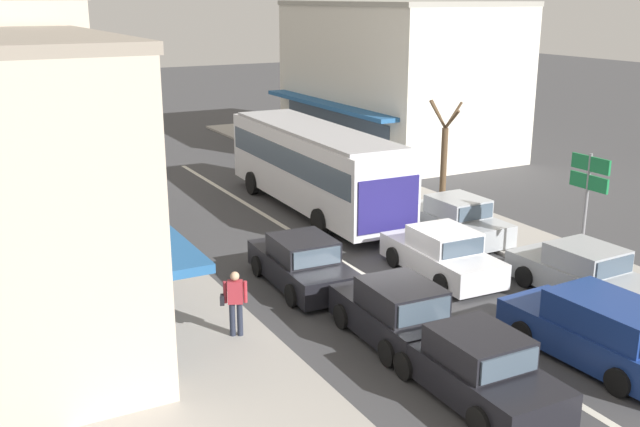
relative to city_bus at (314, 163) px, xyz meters
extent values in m
plane|color=#3F3F42|center=(-1.99, -7.96, -1.88)|extent=(140.00, 140.00, 0.00)
cube|color=silver|center=(-1.99, -3.96, -1.88)|extent=(0.20, 28.00, 0.01)
cube|color=#A39E96|center=(-8.79, -1.96, -1.81)|extent=(5.20, 44.00, 0.14)
cube|color=#A39E96|center=(4.21, -1.96, -1.82)|extent=(2.80, 44.00, 0.12)
cube|color=#23568E|center=(-8.73, -7.34, 0.82)|extent=(1.10, 7.78, 0.20)
cube|color=#425160|center=(-9.15, -7.34, -0.48)|extent=(0.06, 6.77, 1.80)
cube|color=#4C4742|center=(-8.13, 0.97, 0.82)|extent=(1.10, 7.21, 0.20)
cube|color=#425160|center=(-8.55, 0.97, -0.48)|extent=(0.06, 6.27, 1.80)
cube|color=silver|center=(9.51, 8.70, 1.89)|extent=(7.49, 12.98, 7.54)
cube|color=#23568E|center=(5.31, 8.70, 0.82)|extent=(1.10, 11.94, 0.20)
cube|color=#425160|center=(5.73, 8.70, -0.48)|extent=(0.06, 10.39, 1.80)
cube|color=#A19D92|center=(9.51, 8.70, 5.78)|extent=(7.65, 12.98, 0.24)
cube|color=silver|center=(0.00, 0.01, -0.12)|extent=(2.81, 10.87, 2.70)
cube|color=#425160|center=(0.00, 0.01, 0.28)|extent=(2.84, 10.44, 0.90)
cube|color=navy|center=(-0.16, -5.42, -0.32)|extent=(2.25, 0.13, 1.76)
cube|color=#A8A8AC|center=(0.00, 0.01, 1.29)|extent=(2.66, 10.00, 0.12)
cylinder|color=black|center=(-1.15, 3.39, -1.40)|extent=(0.29, 0.97, 0.96)
cylinder|color=black|center=(1.35, 3.32, -1.40)|extent=(0.29, 0.97, 0.96)
cylinder|color=black|center=(-1.34, -2.92, -1.40)|extent=(0.29, 0.97, 0.96)
cylinder|color=black|center=(1.16, -2.99, -1.40)|extent=(0.29, 0.97, 0.96)
cube|color=black|center=(-3.67, -14.01, -1.37)|extent=(1.76, 4.22, 0.72)
cube|color=black|center=(-3.68, -14.11, -0.71)|extent=(1.58, 1.82, 0.60)
cube|color=#425160|center=(-3.67, -13.19, -0.71)|extent=(1.44, 0.07, 0.51)
cube|color=#425160|center=(-3.69, -15.03, -0.71)|extent=(1.40, 0.07, 0.48)
cylinder|color=black|center=(-4.52, -12.75, -1.57)|extent=(0.19, 0.62, 0.62)
cylinder|color=black|center=(-2.80, -12.76, -1.57)|extent=(0.19, 0.62, 0.62)
cylinder|color=black|center=(-4.55, -15.27, -1.57)|extent=(0.19, 0.62, 0.62)
cylinder|color=black|center=(-2.83, -15.28, -1.57)|extent=(0.19, 0.62, 0.62)
cube|color=navy|center=(-0.20, -14.05, -1.36)|extent=(1.97, 4.58, 0.76)
cube|color=navy|center=(-0.19, -14.40, -0.64)|extent=(1.76, 2.67, 0.68)
cube|color=#425160|center=(-0.25, -13.08, -0.64)|extent=(1.51, 0.13, 0.58)
cylinder|color=black|center=(-1.15, -12.74, -1.57)|extent=(0.21, 0.63, 0.62)
cylinder|color=black|center=(0.61, -12.66, -1.57)|extent=(0.21, 0.63, 0.62)
cylinder|color=black|center=(-1.02, -15.44, -1.57)|extent=(0.21, 0.63, 0.62)
cube|color=silver|center=(0.00, -8.04, -1.37)|extent=(1.86, 4.25, 0.72)
cube|color=silver|center=(0.00, -8.14, -0.71)|extent=(1.62, 1.85, 0.60)
cube|color=#425160|center=(0.03, -7.22, -0.71)|extent=(1.44, 0.11, 0.51)
cube|color=#425160|center=(-0.03, -9.06, -0.71)|extent=(1.41, 0.11, 0.48)
cylinder|color=black|center=(-0.81, -6.76, -1.57)|extent=(0.20, 0.63, 0.62)
cylinder|color=black|center=(0.91, -6.81, -1.57)|extent=(0.20, 0.63, 0.62)
cylinder|color=black|center=(-0.90, -9.27, -1.57)|extent=(0.20, 0.63, 0.62)
cylinder|color=black|center=(0.82, -9.33, -1.57)|extent=(0.20, 0.63, 0.62)
cube|color=black|center=(-4.00, -6.81, -1.37)|extent=(1.90, 4.27, 0.72)
cube|color=black|center=(-4.01, -6.91, -0.71)|extent=(1.64, 1.87, 0.60)
cube|color=#425160|center=(-3.97, -5.99, -0.71)|extent=(1.44, 0.12, 0.51)
cube|color=#425160|center=(-4.05, -7.82, -0.71)|extent=(1.41, 0.12, 0.48)
cylinder|color=black|center=(-4.81, -5.51, -1.57)|extent=(0.21, 0.63, 0.62)
cylinder|color=black|center=(-3.09, -5.58, -1.57)|extent=(0.21, 0.63, 0.62)
cylinder|color=black|center=(-4.92, -8.03, -1.57)|extent=(0.21, 0.63, 0.62)
cylinder|color=black|center=(-3.20, -8.10, -1.57)|extent=(0.21, 0.63, 0.62)
cube|color=black|center=(-3.64, -10.99, -1.36)|extent=(1.78, 3.76, 0.76)
cube|color=black|center=(-3.66, -11.29, -0.66)|extent=(1.59, 1.95, 0.64)
cube|color=#425160|center=(-3.62, -10.32, -0.66)|extent=(1.40, 0.11, 0.54)
cube|color=#425160|center=(-3.69, -12.26, -0.66)|extent=(1.37, 0.11, 0.51)
cylinder|color=black|center=(-4.42, -9.85, -1.57)|extent=(0.20, 0.63, 0.62)
cylinder|color=black|center=(-2.78, -9.91, -1.57)|extent=(0.20, 0.63, 0.62)
cylinder|color=black|center=(-4.50, -12.07, -1.57)|extent=(0.20, 0.63, 0.62)
cylinder|color=black|center=(-2.87, -12.13, -1.57)|extent=(0.20, 0.63, 0.62)
cube|color=#9EA3A8|center=(2.45, -11.16, -1.37)|extent=(1.87, 4.26, 0.72)
cube|color=#9EA3A8|center=(2.45, -11.26, -0.71)|extent=(1.62, 1.85, 0.60)
cube|color=#425160|center=(2.42, -10.34, -0.71)|extent=(1.44, 0.11, 0.51)
cube|color=#425160|center=(2.49, -12.18, -0.71)|extent=(1.41, 0.11, 0.48)
cylinder|color=black|center=(1.55, -9.93, -1.57)|extent=(0.20, 0.63, 0.62)
cylinder|color=black|center=(3.27, -9.87, -1.57)|extent=(0.20, 0.63, 0.62)
cylinder|color=black|center=(1.64, -12.45, -1.57)|extent=(0.20, 0.63, 0.62)
cylinder|color=black|center=(3.35, -12.39, -1.57)|extent=(0.20, 0.63, 0.62)
cube|color=#9EA3A8|center=(2.61, -5.38, -1.37)|extent=(1.78, 4.22, 0.72)
cube|color=#9EA3A8|center=(2.61, -5.48, -0.71)|extent=(1.59, 1.82, 0.60)
cube|color=#425160|center=(2.60, -4.56, -0.71)|extent=(1.44, 0.08, 0.51)
cube|color=#425160|center=(2.62, -6.40, -0.71)|extent=(1.40, 0.08, 0.48)
cylinder|color=black|center=(1.73, -4.14, -1.57)|extent=(0.19, 0.62, 0.62)
cylinder|color=black|center=(3.45, -4.11, -1.57)|extent=(0.19, 0.62, 0.62)
cylinder|color=black|center=(1.77, -6.66, -1.57)|extent=(0.19, 0.62, 0.62)
cylinder|color=black|center=(3.49, -6.63, -1.57)|extent=(0.19, 0.62, 0.62)
cube|color=silver|center=(2.51, 0.30, -1.37)|extent=(1.81, 4.24, 0.72)
cube|color=silver|center=(2.51, 0.20, -0.71)|extent=(1.60, 1.83, 0.60)
cube|color=#425160|center=(2.49, 1.12, -0.71)|extent=(1.44, 0.09, 0.51)
cube|color=#425160|center=(2.53, -0.72, -0.71)|extent=(1.40, 0.09, 0.48)
cylinder|color=black|center=(1.62, 1.54, -1.57)|extent=(0.19, 0.62, 0.62)
cylinder|color=black|center=(3.34, 1.57, -1.57)|extent=(0.19, 0.62, 0.62)
cylinder|color=black|center=(1.68, -0.98, -1.57)|extent=(0.19, 0.62, 0.62)
cylinder|color=black|center=(3.40, -0.95, -1.57)|extent=(0.19, 0.62, 0.62)
cylinder|color=gray|center=(-6.08, 8.74, 0.22)|extent=(0.12, 0.12, 4.20)
cube|color=black|center=(-6.08, 8.74, 1.97)|extent=(0.24, 0.24, 0.68)
sphere|color=red|center=(-5.94, 8.74, 2.20)|extent=(0.13, 0.13, 0.13)
sphere|color=black|center=(-5.94, 8.74, 1.98)|extent=(0.13, 0.13, 0.13)
sphere|color=black|center=(-5.94, 8.74, 1.76)|extent=(0.13, 0.13, 0.13)
cylinder|color=gray|center=(4.02, -9.66, -0.08)|extent=(0.10, 0.10, 3.60)
cube|color=#19753D|center=(4.02, -9.68, 1.42)|extent=(0.08, 1.40, 0.44)
cube|color=white|center=(4.07, -9.68, 1.42)|extent=(0.01, 1.10, 0.10)
cube|color=#19753D|center=(4.02, -9.68, 0.87)|extent=(0.08, 1.40, 0.44)
cube|color=white|center=(4.07, -9.68, 0.87)|extent=(0.01, 1.10, 0.10)
cylinder|color=brown|center=(4.11, -2.67, -0.24)|extent=(0.24, 0.24, 3.29)
cylinder|color=brown|center=(4.11, -2.21, 1.87)|extent=(0.10, 0.98, 0.99)
cylinder|color=brown|center=(4.47, -2.67, 1.86)|extent=(0.79, 0.10, 0.97)
cylinder|color=brown|center=(4.11, -3.04, 1.77)|extent=(0.10, 0.81, 0.80)
cylinder|color=brown|center=(3.74, -2.67, 1.94)|extent=(0.82, 0.10, 1.12)
cylinder|color=#232838|center=(-6.93, -9.31, -1.32)|extent=(0.14, 0.14, 0.84)
cylinder|color=#232838|center=(-7.10, -9.23, -1.32)|extent=(0.14, 0.14, 0.84)
cube|color=#A82D38|center=(-7.02, -9.27, -0.62)|extent=(0.42, 0.35, 0.56)
sphere|color=tan|center=(-7.02, -9.27, -0.22)|extent=(0.22, 0.22, 0.22)
cylinder|color=#A82D38|center=(-6.80, -9.37, -0.62)|extent=(0.09, 0.09, 0.54)
cylinder|color=#A82D38|center=(-7.23, -9.17, -0.62)|extent=(0.09, 0.09, 0.54)
cube|color=black|center=(-7.31, -9.16, -0.80)|extent=(0.19, 0.26, 0.22)
camera|label=1|loc=(-13.05, -24.75, 6.11)|focal=42.00mm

